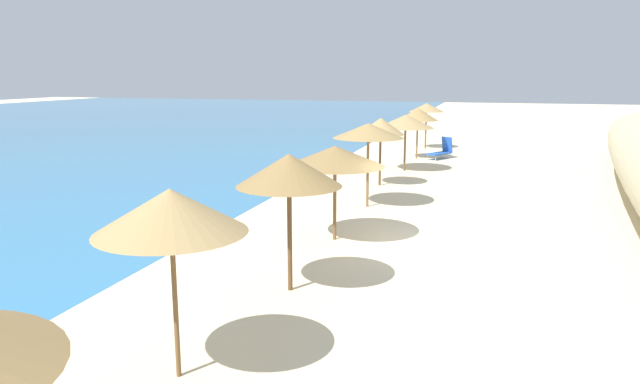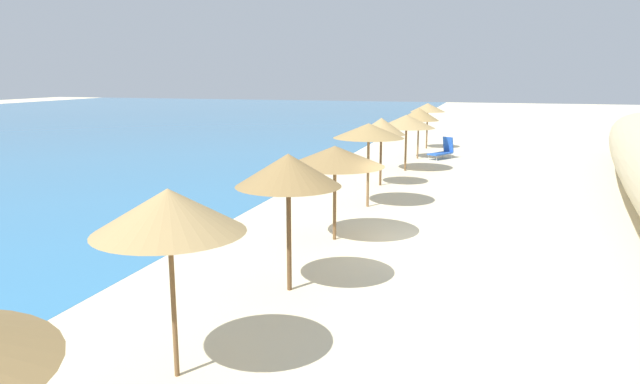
# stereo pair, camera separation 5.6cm
# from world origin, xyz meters

# --- Properties ---
(ground_plane) EXTENTS (160.00, 160.00, 0.00)m
(ground_plane) POSITION_xyz_m (0.00, 0.00, 0.00)
(ground_plane) COLOR beige
(beach_umbrella_3) EXTENTS (2.20, 2.20, 2.87)m
(beach_umbrella_3) POSITION_xyz_m (-7.97, 2.57, 2.55)
(beach_umbrella_3) COLOR brown
(beach_umbrella_3) RESTS_ON ground_plane
(beach_umbrella_4) EXTENTS (2.17, 2.17, 2.89)m
(beach_umbrella_4) POSITION_xyz_m (-4.13, 2.15, 2.54)
(beach_umbrella_4) COLOR brown
(beach_umbrella_4) RESTS_ON ground_plane
(beach_umbrella_5) EXTENTS (2.68, 2.68, 2.58)m
(beach_umbrella_5) POSITION_xyz_m (-0.19, 2.26, 2.30)
(beach_umbrella_5) COLOR brown
(beach_umbrella_5) RESTS_ON ground_plane
(beach_umbrella_6) EXTENTS (2.37, 2.37, 2.84)m
(beach_umbrella_6) POSITION_xyz_m (4.01, 2.24, 2.59)
(beach_umbrella_6) COLOR brown
(beach_umbrella_6) RESTS_ON ground_plane
(beach_umbrella_7) EXTENTS (1.94, 1.94, 2.73)m
(beach_umbrella_7) POSITION_xyz_m (7.95, 2.57, 2.39)
(beach_umbrella_7) COLOR brown
(beach_umbrella_7) RESTS_ON ground_plane
(beach_umbrella_8) EXTENTS (2.63, 2.63, 2.61)m
(beach_umbrella_8) POSITION_xyz_m (11.92, 2.15, 2.30)
(beach_umbrella_8) COLOR brown
(beach_umbrella_8) RESTS_ON ground_plane
(beach_umbrella_9) EXTENTS (2.13, 2.13, 2.69)m
(beach_umbrella_9) POSITION_xyz_m (16.07, 2.12, 2.35)
(beach_umbrella_9) COLOR brown
(beach_umbrella_9) RESTS_ON ground_plane
(beach_umbrella_10) EXTENTS (2.07, 2.07, 2.72)m
(beach_umbrella_10) POSITION_xyz_m (20.50, 2.16, 2.46)
(beach_umbrella_10) COLOR brown
(beach_umbrella_10) RESTS_ON ground_plane
(lounge_chair_1) EXTENTS (1.66, 1.32, 1.13)m
(lounge_chair_1) POSITION_xyz_m (16.35, 0.83, 0.43)
(lounge_chair_1) COLOR blue
(lounge_chair_1) RESTS_ON ground_plane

